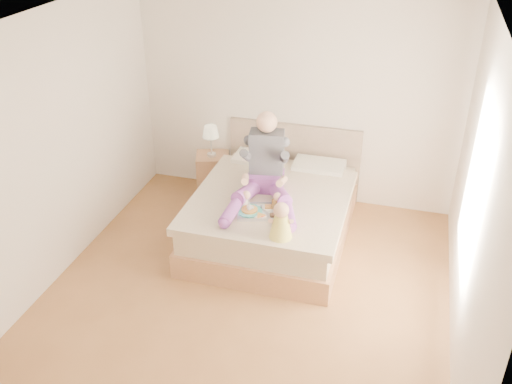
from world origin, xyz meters
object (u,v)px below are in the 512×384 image
(adult, at_px, (265,172))
(baby, at_px, (281,223))
(nightstand, at_px, (213,173))
(bed, at_px, (275,210))
(tray, at_px, (258,210))

(adult, height_order, baby, adult)
(baby, bearing_deg, nightstand, 115.12)
(bed, height_order, baby, bed)
(nightstand, xyz_separation_m, adult, (0.97, -0.95, 0.62))
(adult, distance_m, tray, 0.47)
(adult, distance_m, baby, 0.87)
(nightstand, bearing_deg, bed, -55.64)
(nightstand, xyz_separation_m, tray, (1.00, -1.35, 0.38))
(bed, xyz_separation_m, nightstand, (-1.05, 0.80, -0.05))
(tray, distance_m, baby, 0.52)
(adult, relative_size, baby, 3.08)
(bed, distance_m, tray, 0.64)
(bed, relative_size, baby, 5.65)
(adult, bearing_deg, tray, -94.18)
(tray, relative_size, baby, 1.35)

